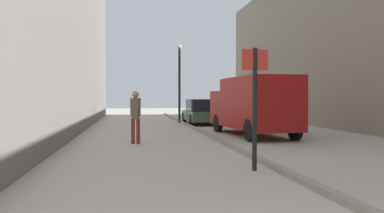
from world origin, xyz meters
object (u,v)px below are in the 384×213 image
(lamp_post, at_px, (179,78))
(delivery_van, at_px, (253,105))
(pedestrian_main_foreground, at_px, (135,113))
(parked_car, at_px, (202,112))
(street_sign_post, at_px, (255,98))

(lamp_post, bearing_deg, delivery_van, -76.54)
(delivery_van, bearing_deg, lamp_post, 99.55)
(pedestrian_main_foreground, height_order, parked_car, pedestrian_main_foreground)
(pedestrian_main_foreground, distance_m, lamp_post, 10.47)
(delivery_van, distance_m, lamp_post, 8.41)
(pedestrian_main_foreground, bearing_deg, parked_car, 78.62)
(delivery_van, bearing_deg, street_sign_post, -112.38)
(parked_car, bearing_deg, street_sign_post, -96.08)
(pedestrian_main_foreground, bearing_deg, street_sign_post, -51.24)
(pedestrian_main_foreground, bearing_deg, delivery_van, 34.63)
(pedestrian_main_foreground, xyz_separation_m, lamp_post, (2.80, 9.94, 1.70))
(lamp_post, bearing_deg, parked_car, -44.96)
(delivery_van, relative_size, parked_car, 1.32)
(street_sign_post, bearing_deg, delivery_van, -114.16)
(delivery_van, xyz_separation_m, street_sign_post, (-2.30, -6.90, 0.29))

